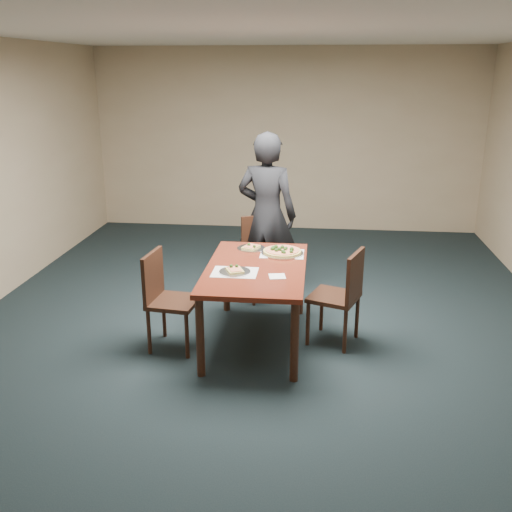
# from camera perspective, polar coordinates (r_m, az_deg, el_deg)

# --- Properties ---
(ground) EXTENTS (8.00, 8.00, 0.00)m
(ground) POSITION_cam_1_polar(r_m,az_deg,el_deg) (5.59, 0.42, -7.96)
(ground) COLOR black
(ground) RESTS_ON ground
(room_shell) EXTENTS (8.00, 8.00, 8.00)m
(room_shell) POSITION_cam_1_polar(r_m,az_deg,el_deg) (5.07, 0.47, 9.98)
(room_shell) COLOR tan
(room_shell) RESTS_ON ground
(dining_table) EXTENTS (0.90, 1.50, 0.75)m
(dining_table) POSITION_cam_1_polar(r_m,az_deg,el_deg) (5.23, 0.00, -2.00)
(dining_table) COLOR #521A10
(dining_table) RESTS_ON ground
(chair_far) EXTENTS (0.55, 0.55, 0.91)m
(chair_far) POSITION_cam_1_polar(r_m,az_deg,el_deg) (6.37, 0.64, 0.40)
(chair_far) COLOR black
(chair_far) RESTS_ON ground
(chair_left) EXTENTS (0.47, 0.47, 0.91)m
(chair_left) POSITION_cam_1_polar(r_m,az_deg,el_deg) (5.25, -9.05, -3.84)
(chair_left) COLOR black
(chair_left) RESTS_ON ground
(chair_right) EXTENTS (0.54, 0.54, 0.91)m
(chair_right) POSITION_cam_1_polar(r_m,az_deg,el_deg) (5.30, 8.62, -3.57)
(chair_right) COLOR black
(chair_right) RESTS_ON ground
(diner) EXTENTS (0.74, 0.57, 1.84)m
(diner) POSITION_cam_1_polar(r_m,az_deg,el_deg) (6.35, 1.09, 4.12)
(diner) COLOR black
(diner) RESTS_ON ground
(placemat_main) EXTENTS (0.42, 0.32, 0.00)m
(placemat_main) POSITION_cam_1_polar(r_m,az_deg,el_deg) (5.56, 2.64, 0.24)
(placemat_main) COLOR white
(placemat_main) RESTS_ON dining_table
(placemat_near) EXTENTS (0.40, 0.30, 0.00)m
(placemat_near) POSITION_cam_1_polar(r_m,az_deg,el_deg) (5.05, -2.13, -1.63)
(placemat_near) COLOR white
(placemat_near) RESTS_ON dining_table
(pizza_pan) EXTENTS (0.41, 0.41, 0.07)m
(pizza_pan) POSITION_cam_1_polar(r_m,az_deg,el_deg) (5.55, 2.63, 0.46)
(pizza_pan) COLOR silver
(pizza_pan) RESTS_ON dining_table
(slice_plate_near) EXTENTS (0.28, 0.28, 0.06)m
(slice_plate_near) POSITION_cam_1_polar(r_m,az_deg,el_deg) (5.05, -2.14, -1.49)
(slice_plate_near) COLOR silver
(slice_plate_near) RESTS_ON dining_table
(slice_plate_far) EXTENTS (0.28, 0.28, 0.06)m
(slice_plate_far) POSITION_cam_1_polar(r_m,az_deg,el_deg) (5.71, -0.50, 0.85)
(slice_plate_far) COLOR silver
(slice_plate_far) RESTS_ON dining_table
(napkin) EXTENTS (0.16, 0.16, 0.01)m
(napkin) POSITION_cam_1_polar(r_m,az_deg,el_deg) (4.95, 2.13, -2.06)
(napkin) COLOR white
(napkin) RESTS_ON dining_table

